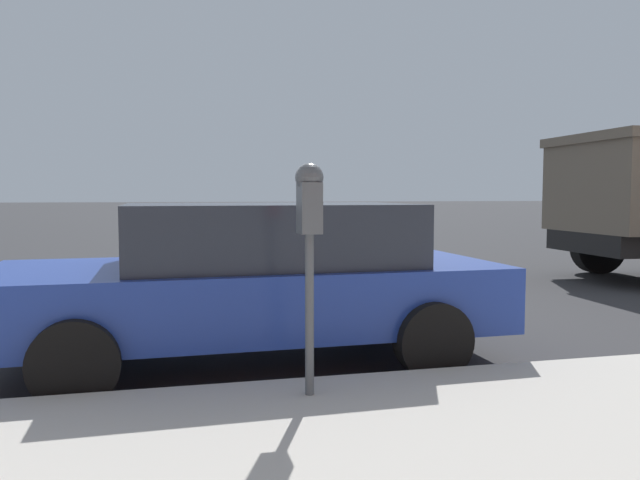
{
  "coord_description": "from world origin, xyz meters",
  "views": [
    {
      "loc": [
        -6.64,
        0.71,
        1.52
      ],
      "look_at": [
        -2.36,
        -0.31,
        1.19
      ],
      "focal_mm": 35.0,
      "sensor_mm": 36.0,
      "label": 1
    }
  ],
  "objects": [
    {
      "name": "ground_plane",
      "position": [
        0.0,
        0.0,
        0.0
      ],
      "size": [
        220.0,
        220.0,
        0.0
      ],
      "primitive_type": "plane",
      "color": "#333335"
    },
    {
      "name": "parking_meter",
      "position": [
        -2.59,
        -0.19,
        1.35
      ],
      "size": [
        0.21,
        0.19,
        1.56
      ],
      "color": "#4C5156",
      "rests_on": "sidewalk"
    },
    {
      "name": "car_blue",
      "position": [
        -1.06,
        -0.02,
        0.76
      ],
      "size": [
        2.14,
        4.48,
        1.43
      ],
      "rotation": [
        0.0,
        0.0,
        0.02
      ],
      "color": "navy",
      "rests_on": "ground_plane"
    }
  ]
}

